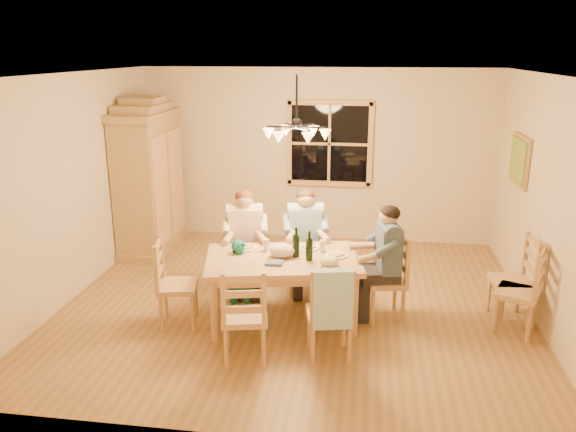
% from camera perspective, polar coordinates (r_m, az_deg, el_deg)
% --- Properties ---
extents(floor, '(5.50, 5.50, 0.00)m').
position_cam_1_polar(floor, '(6.91, 0.80, -8.76)').
color(floor, olive).
rests_on(floor, ground).
extents(ceiling, '(5.50, 5.00, 0.02)m').
position_cam_1_polar(ceiling, '(6.25, 0.90, 14.20)').
color(ceiling, white).
rests_on(ceiling, wall_back).
extents(wall_back, '(5.50, 0.02, 2.70)m').
position_cam_1_polar(wall_back, '(8.88, 2.92, 6.13)').
color(wall_back, beige).
rests_on(wall_back, floor).
extents(wall_left, '(0.02, 5.00, 2.70)m').
position_cam_1_polar(wall_left, '(7.32, -21.07, 2.76)').
color(wall_left, beige).
rests_on(wall_left, floor).
extents(wall_right, '(0.02, 5.00, 2.70)m').
position_cam_1_polar(wall_right, '(6.70, 24.89, 1.10)').
color(wall_right, beige).
rests_on(wall_right, floor).
extents(window, '(1.30, 0.06, 1.30)m').
position_cam_1_polar(window, '(8.80, 4.23, 7.33)').
color(window, black).
rests_on(window, wall_back).
extents(painting, '(0.06, 0.78, 0.64)m').
position_cam_1_polar(painting, '(7.76, 22.44, 5.24)').
color(painting, olive).
rests_on(painting, wall_right).
extents(chandelier, '(0.77, 0.68, 0.71)m').
position_cam_1_polar(chandelier, '(6.31, 0.87, 8.54)').
color(chandelier, black).
rests_on(chandelier, ceiling).
extents(armoire, '(0.66, 1.40, 2.30)m').
position_cam_1_polar(armoire, '(8.65, -13.91, 3.39)').
color(armoire, olive).
rests_on(armoire, floor).
extents(dining_table, '(1.85, 1.34, 0.76)m').
position_cam_1_polar(dining_table, '(6.23, -0.56, -5.14)').
color(dining_table, '#A7754A').
rests_on(dining_table, floor).
extents(chair_far_left, '(0.52, 0.50, 0.99)m').
position_cam_1_polar(chair_far_left, '(7.08, -4.30, -5.49)').
color(chair_far_left, tan).
rests_on(chair_far_left, floor).
extents(chair_far_right, '(0.52, 0.50, 0.99)m').
position_cam_1_polar(chair_far_right, '(7.11, 1.72, -5.36)').
color(chair_far_right, tan).
rests_on(chair_far_right, floor).
extents(chair_near_left, '(0.52, 0.50, 0.99)m').
position_cam_1_polar(chair_near_left, '(5.65, -4.41, -11.52)').
color(chair_near_left, tan).
rests_on(chair_near_left, floor).
extents(chair_near_right, '(0.52, 0.50, 0.99)m').
position_cam_1_polar(chair_near_right, '(5.70, 4.19, -11.27)').
color(chair_near_right, tan).
rests_on(chair_near_right, floor).
extents(chair_end_left, '(0.50, 0.52, 0.99)m').
position_cam_1_polar(chair_end_left, '(6.41, -11.07, -8.22)').
color(chair_end_left, tan).
rests_on(chair_end_left, floor).
extents(chair_end_right, '(0.50, 0.52, 0.99)m').
position_cam_1_polar(chair_end_right, '(6.53, 9.77, -7.70)').
color(chair_end_right, tan).
rests_on(chair_end_right, floor).
extents(adult_woman, '(0.46, 0.49, 0.87)m').
position_cam_1_polar(adult_woman, '(6.90, -4.40, -1.35)').
color(adult_woman, beige).
rests_on(adult_woman, floor).
extents(adult_plaid_man, '(0.46, 0.49, 0.87)m').
position_cam_1_polar(adult_plaid_man, '(6.93, 1.76, -1.23)').
color(adult_plaid_man, teal).
rests_on(adult_plaid_man, floor).
extents(adult_slate_man, '(0.49, 0.46, 0.87)m').
position_cam_1_polar(adult_slate_man, '(6.33, 10.01, -3.25)').
color(adult_slate_man, '#44566D').
rests_on(adult_slate_man, floor).
extents(towel, '(0.39, 0.18, 0.58)m').
position_cam_1_polar(towel, '(5.35, 4.55, -8.45)').
color(towel, '#97C0CD').
rests_on(towel, chair_near_right).
extents(wine_bottle_a, '(0.08, 0.08, 0.33)m').
position_cam_1_polar(wine_bottle_a, '(6.17, 0.83, -2.67)').
color(wine_bottle_a, black).
rests_on(wine_bottle_a, dining_table).
extents(wine_bottle_b, '(0.08, 0.08, 0.33)m').
position_cam_1_polar(wine_bottle_b, '(6.06, 2.18, -3.05)').
color(wine_bottle_b, black).
rests_on(wine_bottle_b, dining_table).
extents(plate_woman, '(0.26, 0.26, 0.02)m').
position_cam_1_polar(plate_woman, '(6.47, -4.33, -3.27)').
color(plate_woman, white).
rests_on(plate_woman, dining_table).
extents(plate_plaid, '(0.26, 0.26, 0.02)m').
position_cam_1_polar(plate_plaid, '(6.47, 2.07, -3.22)').
color(plate_plaid, white).
rests_on(plate_plaid, dining_table).
extents(plate_slate, '(0.26, 0.26, 0.02)m').
position_cam_1_polar(plate_slate, '(6.25, 4.88, -3.99)').
color(plate_slate, white).
rests_on(plate_slate, dining_table).
extents(wine_glass_a, '(0.06, 0.06, 0.14)m').
position_cam_1_polar(wine_glass_a, '(6.37, -2.22, -2.97)').
color(wine_glass_a, silver).
rests_on(wine_glass_a, dining_table).
extents(wine_glass_b, '(0.06, 0.06, 0.14)m').
position_cam_1_polar(wine_glass_b, '(6.34, 3.55, -3.07)').
color(wine_glass_b, silver).
rests_on(wine_glass_b, dining_table).
extents(cap, '(0.20, 0.20, 0.11)m').
position_cam_1_polar(cap, '(5.95, 4.21, -4.59)').
color(cap, '#C5BA83').
rests_on(cap, dining_table).
extents(napkin, '(0.20, 0.17, 0.03)m').
position_cam_1_polar(napkin, '(6.00, -1.40, -4.78)').
color(napkin, '#495D87').
rests_on(napkin, dining_table).
extents(cloth_bundle, '(0.28, 0.22, 0.15)m').
position_cam_1_polar(cloth_bundle, '(6.18, -0.61, -3.51)').
color(cloth_bundle, beige).
rests_on(cloth_bundle, dining_table).
extents(child, '(0.40, 0.35, 0.91)m').
position_cam_1_polar(child, '(6.44, -4.85, -6.35)').
color(child, '#186E6B').
rests_on(child, floor).
extents(chair_spare_front, '(0.56, 0.57, 0.99)m').
position_cam_1_polar(chair_spare_front, '(6.61, 22.16, -8.43)').
color(chair_spare_front, tan).
rests_on(chair_spare_front, floor).
extents(chair_spare_back, '(0.45, 0.47, 0.99)m').
position_cam_1_polar(chair_spare_back, '(6.88, 21.59, -7.39)').
color(chair_spare_back, tan).
rests_on(chair_spare_back, floor).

